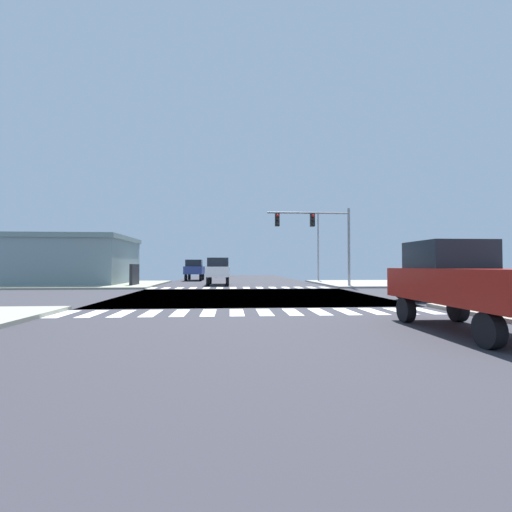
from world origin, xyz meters
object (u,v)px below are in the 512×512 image
object	(u,v)px
bank_building	(57,260)
pickup_trailing_3	(218,270)
sedan_middle_3	(439,277)
sedan_queued_1	(223,269)
street_lamp	(316,239)
pickup_nearside_1	(465,280)
pickup_crossing_2	(195,269)
traffic_signal_mast	(317,229)

from	to	relation	value
bank_building	pickup_trailing_3	size ratio (longest dim) A/B	2.76
bank_building	sedan_middle_3	bearing A→B (deg)	-33.38
sedan_queued_1	pickup_trailing_3	xyz separation A→B (m)	(0.00, -25.36, 0.17)
street_lamp	sedan_middle_3	size ratio (longest dim) A/B	1.71
sedan_queued_1	street_lamp	bearing A→B (deg)	117.15
street_lamp	pickup_nearside_1	bearing A→B (deg)	-95.95
pickup_crossing_2	sedan_queued_1	size ratio (longest dim) A/B	1.19
traffic_signal_mast	bank_building	distance (m)	22.94
traffic_signal_mast	sedan_queued_1	xyz separation A→B (m)	(-7.72, 29.51, -3.44)
bank_building	sedan_queued_1	xyz separation A→B (m)	(14.35, 23.73, -1.03)
pickup_nearside_1	pickup_trailing_3	xyz separation A→B (m)	(-7.00, 23.03, 0.00)
street_lamp	sedan_middle_3	xyz separation A→B (m)	(1.00, -20.92, -3.32)
pickup_nearside_1	traffic_signal_mast	bearing A→B (deg)	87.82
street_lamp	pickup_trailing_3	world-z (taller)	street_lamp
bank_building	sedan_middle_3	distance (m)	30.39
traffic_signal_mast	pickup_nearside_1	bearing A→B (deg)	-92.18
traffic_signal_mast	pickup_trailing_3	bearing A→B (deg)	151.75
pickup_crossing_2	sedan_queued_1	bearing A→B (deg)	-101.08
traffic_signal_mast	pickup_crossing_2	size ratio (longest dim) A/B	1.27
traffic_signal_mast	sedan_queued_1	size ratio (longest dim) A/B	1.51
street_lamp	bank_building	world-z (taller)	street_lamp
bank_building	pickup_trailing_3	world-z (taller)	bank_building
pickup_crossing_2	pickup_trailing_3	xyz separation A→B (m)	(3.00, -10.05, 0.00)
traffic_signal_mast	pickup_trailing_3	distance (m)	9.35
street_lamp	bank_building	bearing A→B (deg)	-170.21
pickup_nearside_1	pickup_crossing_2	world-z (taller)	same
bank_building	pickup_crossing_2	world-z (taller)	bank_building
street_lamp	sedan_queued_1	xyz separation A→B (m)	(-10.01, 19.52, -3.32)
pickup_nearside_1	pickup_trailing_3	world-z (taller)	same
pickup_crossing_2	sedan_middle_3	size ratio (longest dim) A/B	1.19
sedan_queued_1	sedan_middle_3	size ratio (longest dim) A/B	1.00
street_lamp	pickup_trailing_3	bearing A→B (deg)	-149.74
sedan_queued_1	sedan_middle_3	xyz separation A→B (m)	(11.01, -40.44, 0.00)
bank_building	pickup_nearside_1	size ratio (longest dim) A/B	2.76
bank_building	street_lamp	bearing A→B (deg)	9.79
pickup_crossing_2	sedan_queued_1	xyz separation A→B (m)	(3.00, 15.31, -0.17)
pickup_trailing_3	sedan_middle_3	world-z (taller)	pickup_trailing_3
pickup_nearside_1	bank_building	bearing A→B (deg)	130.87
traffic_signal_mast	sedan_middle_3	distance (m)	11.92
pickup_crossing_2	pickup_nearside_1	bearing A→B (deg)	106.82
street_lamp	pickup_crossing_2	xyz separation A→B (m)	(-13.01, 4.21, -3.15)
traffic_signal_mast	pickup_nearside_1	size ratio (longest dim) A/B	1.27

